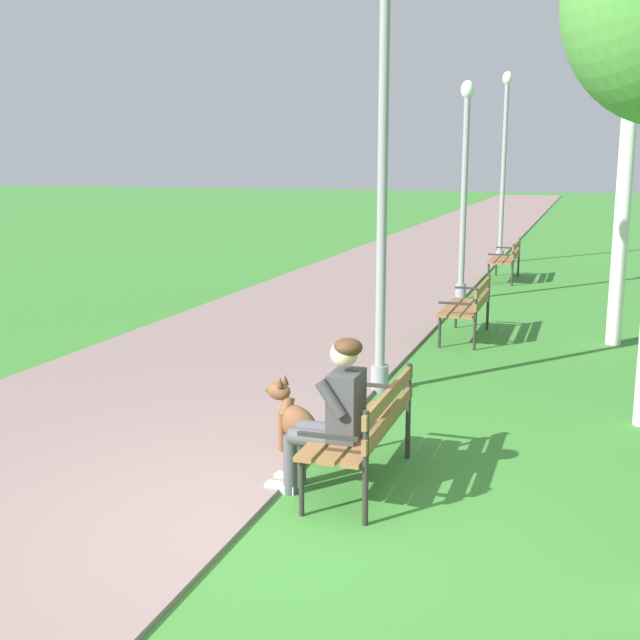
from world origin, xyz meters
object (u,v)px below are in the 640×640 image
Objects in this scene: park_bench_near at (367,424)px; park_bench_mid at (469,304)px; lamp_post_near at (383,173)px; lamp_post_far at (504,166)px; person_seated_on_near_bench at (333,410)px; dog_brown at (303,428)px; park_bench_far at (507,257)px; lamp_post_mid at (464,189)px.

park_bench_near and park_bench_mid have the same top height.
lamp_post_near is 1.01× the size of lamp_post_far.
park_bench_near is 0.36m from person_seated_on_near_bench.
park_bench_far is at bearing 86.88° from dog_brown.
person_seated_on_near_bench is 0.32× the size of lamp_post_mid.
lamp_post_near is 6.29m from lamp_post_mid.
park_bench_near is 3.28m from lamp_post_near.
park_bench_far is at bearing 90.45° from park_bench_near.
park_bench_far is 11.16m from dog_brown.
lamp_post_far is at bearing 89.23° from lamp_post_mid.
park_bench_near is at bearing 49.09° from person_seated_on_near_bench.
park_bench_far is 0.32× the size of lamp_post_near.
lamp_post_far is (0.13, 14.16, 2.12)m from dog_brown.
dog_brown is (-0.68, -5.19, -0.25)m from park_bench_mid.
dog_brown is at bearing -90.53° from lamp_post_far.
person_seated_on_near_bench is at bearing -88.61° from lamp_post_far.
lamp_post_near is (-0.36, 2.86, 1.73)m from person_seated_on_near_bench.
park_bench_mid is 1.20× the size of person_seated_on_near_bench.
person_seated_on_near_bench is 9.24m from lamp_post_mid.
dog_brown is at bearing -93.12° from park_bench_far.
park_bench_far is 3.14m from lamp_post_mid.
lamp_post_near reaches higher than park_bench_near.
lamp_post_mid is 5.73m from lamp_post_far.
park_bench_near is 9.05m from lamp_post_mid.
park_bench_near is at bearing -87.77° from lamp_post_far.
lamp_post_far is at bearing 92.23° from park_bench_near.
lamp_post_near is at bearing -90.00° from lamp_post_far.
lamp_post_far reaches higher than dog_brown.
person_seated_on_near_bench is 1.50× the size of dog_brown.
park_bench_mid is 3.61m from lamp_post_near.
lamp_post_near reaches higher than dog_brown.
dog_brown is at bearing -90.36° from lamp_post_mid.
lamp_post_far is (-0.57, 14.61, 1.87)m from park_bench_near.
park_bench_far is (-0.07, 5.95, 0.00)m from park_bench_mid.
lamp_post_near is (-0.55, -3.02, 1.90)m from park_bench_mid.
lamp_post_mid reaches higher than dog_brown.
dog_brown is 0.18× the size of lamp_post_far.
lamp_post_mid reaches higher than park_bench_far.
park_bench_mid is at bearing -86.51° from lamp_post_far.
lamp_post_mid is at bearing 100.86° from park_bench_mid.
park_bench_mid is 1.80× the size of dog_brown.
lamp_post_near is (-0.57, 2.62, 1.90)m from park_bench_near.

